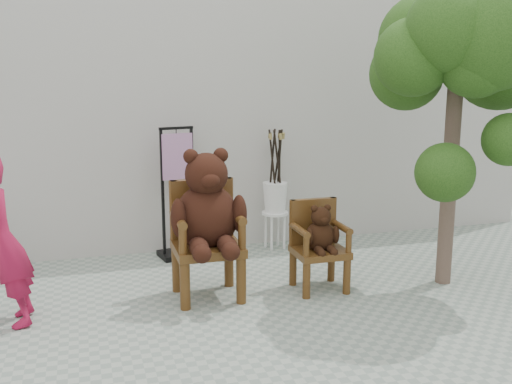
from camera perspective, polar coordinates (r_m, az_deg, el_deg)
ground_plane at (r=5.02m, az=0.80°, el=-13.74°), size 60.00×60.00×0.00m
back_wall at (r=7.58m, az=-6.18°, el=6.67°), size 9.00×1.00×3.00m
chair_big at (r=5.63m, az=-4.70°, el=-2.26°), size 0.71×0.76×1.44m
chair_small at (r=5.93m, az=6.00°, el=-4.33°), size 0.50×0.47×0.88m
person at (r=5.44m, az=-22.99°, el=-4.48°), size 0.38×0.55×1.46m
display_stand at (r=6.94m, az=-7.41°, el=-1.49°), size 0.51×0.43×1.51m
stool_bucket at (r=7.20m, az=1.84°, el=-0.44°), size 0.32×0.32×1.45m
tree at (r=6.00m, az=18.80°, el=12.22°), size 1.73×1.81×2.97m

